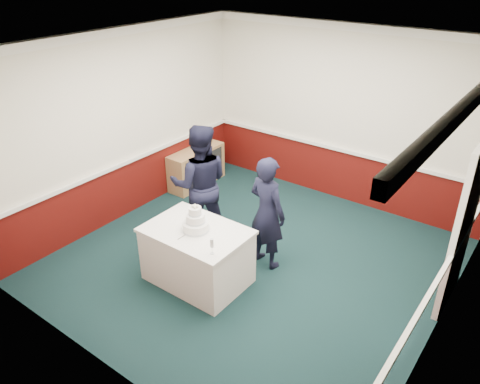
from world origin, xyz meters
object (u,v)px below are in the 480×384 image
Objects in this scene: sideboard at (197,167)px; cake_knife at (184,236)px; person_man at (200,184)px; wedding_cake at (196,223)px; person_woman at (267,213)px; cake_table at (197,255)px; champagne_flute at (212,244)px.

sideboard is 3.08m from cake_knife.
cake_knife is at bearing 80.84° from person_man.
sideboard is 1.94m from person_man.
person_woman is (0.51, 0.87, -0.09)m from wedding_cake.
wedding_cake is at bearing 69.19° from person_woman.
person_man is (-0.65, 0.84, 0.01)m from wedding_cake.
cake_table is at bearing 81.37° from cake_knife.
cake_table is 6.00× the size of cake_knife.
cake_table is at bearing -48.59° from sideboard.
person_man is at bearing 127.74° from cake_table.
cake_knife is at bearing -98.53° from wedding_cake.
cake_table is at bearing 150.75° from champagne_flute.
cake_knife reaches higher than cake_table.
wedding_cake is 0.22× the size of person_woman.
person_woman is (1.16, 0.03, -0.10)m from person_man.
wedding_cake is at bearing 150.75° from champagne_flute.
person_man reaches higher than wedding_cake.
wedding_cake is (0.00, 0.00, 0.50)m from cake_table.
wedding_cake is 0.23m from cake_knife.
sideboard is 3.30× the size of wedding_cake.
wedding_cake is at bearing 90.00° from cake_table.
wedding_cake is 0.20× the size of person_man.
person_woman reaches higher than wedding_cake.
person_woman is at bearing -28.28° from sideboard.
cake_table is 3.63× the size of wedding_cake.
cake_table is at bearing 69.20° from person_woman.
person_man is at bearing 127.74° from wedding_cake.
cake_table is at bearing -90.00° from wedding_cake.
person_woman reaches higher than champagne_flute.
wedding_cake is at bearing -48.59° from sideboard.
champagne_flute is 0.13× the size of person_woman.
cake_table is 1.09m from person_woman.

